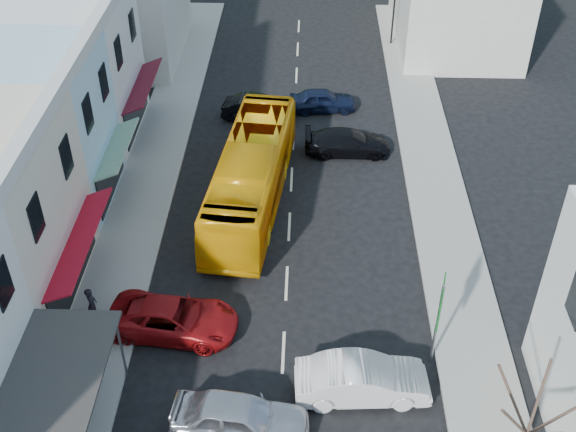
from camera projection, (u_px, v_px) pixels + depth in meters
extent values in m
plane|color=black|center=(283.00, 352.00, 28.63)|extent=(120.00, 120.00, 0.00)
cube|color=gray|center=(143.00, 198.00, 36.66)|extent=(3.00, 52.00, 0.15)
cube|color=gray|center=(439.00, 203.00, 36.29)|extent=(3.00, 52.00, 0.15)
cube|color=#59111E|center=(9.00, 414.00, 22.62)|extent=(1.30, 7.65, 0.08)
cube|color=#A60C1E|center=(80.00, 241.00, 29.33)|extent=(1.30, 6.80, 0.08)
cube|color=#97B9C8|center=(29.00, 130.00, 34.37)|extent=(7.00, 6.00, 8.00)
cube|color=#195926|center=(117.00, 148.00, 34.86)|extent=(1.30, 5.10, 0.08)
cube|color=silver|center=(66.00, 68.00, 39.50)|extent=(7.00, 7.00, 8.00)
cube|color=#59111E|center=(143.00, 85.00, 39.99)|extent=(1.30, 5.95, 0.08)
cube|color=#B7B2A8|center=(119.00, 12.00, 48.39)|extent=(8.00, 10.00, 6.00)
imported|color=#F5A909|center=(251.00, 177.00, 35.56)|extent=(3.75, 11.80, 3.10)
imported|color=#BABABF|center=(240.00, 420.00, 25.24)|extent=(4.57, 2.28, 1.40)
imported|color=silver|center=(362.00, 382.00, 26.57)|extent=(4.51, 2.07, 1.40)
imported|color=maroon|center=(174.00, 319.00, 29.10)|extent=(4.79, 2.43, 1.40)
imported|color=black|center=(348.00, 142.00, 39.72)|extent=(4.54, 1.94, 1.40)
imported|color=black|center=(322.00, 100.00, 43.50)|extent=(4.55, 2.22, 1.40)
imported|color=black|center=(259.00, 109.00, 42.63)|extent=(4.57, 2.26, 1.40)
imported|color=black|center=(92.00, 305.00, 29.33)|extent=(0.55, 0.69, 1.70)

